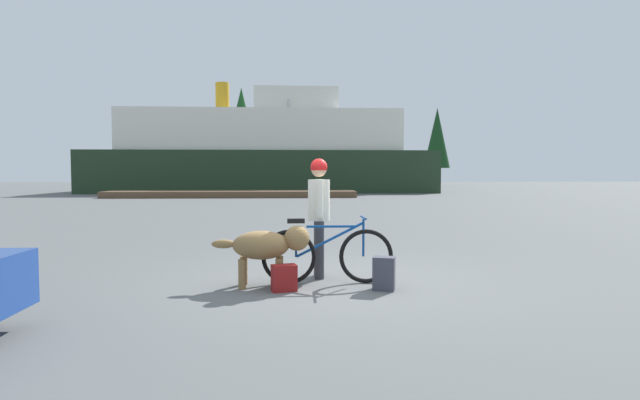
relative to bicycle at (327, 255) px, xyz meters
name	(u,v)px	position (x,y,z in m)	size (l,w,h in m)	color
ground_plane	(329,282)	(0.04, 0.10, -0.41)	(160.00, 160.00, 0.00)	#595B5B
bicycle	(327,255)	(0.00, 0.00, 0.00)	(1.84, 0.44, 0.93)	black
person_cyclist	(319,206)	(-0.08, 0.43, 0.65)	(0.32, 0.53, 1.75)	#333338
dog	(268,246)	(-0.81, -0.13, 0.15)	(1.32, 0.46, 0.83)	olive
backpack	(384,273)	(0.72, -0.42, -0.19)	(0.28, 0.20, 0.44)	#3F3F4C
handbag_pannier	(284,278)	(-0.59, -0.41, -0.23)	(0.32, 0.18, 0.35)	maroon
dock_pier	(232,194)	(-4.28, 25.47, -0.21)	(15.71, 2.99, 0.40)	brown
ferry_boat	(264,154)	(-2.68, 34.66, 2.72)	(27.19, 8.54, 8.85)	#1E331E
sailboat_moored	(289,187)	(-0.69, 31.88, 0.09)	(6.60, 1.85, 7.20)	navy
pine_tree_far_left	(242,125)	(-6.21, 51.90, 6.73)	(4.15, 4.15, 11.38)	#4C331E
pine_tree_center	(297,137)	(0.18, 53.65, 5.40)	(3.16, 3.16, 8.99)	#4C331E
pine_tree_far_right	(437,138)	(16.49, 50.95, 5.19)	(3.02, 3.02, 9.10)	#4C331E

